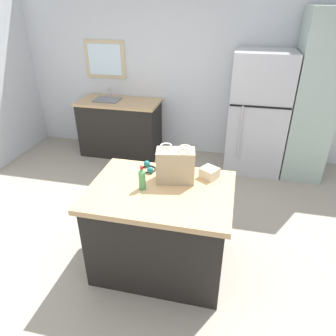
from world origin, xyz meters
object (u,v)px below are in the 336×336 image
Objects in this scene: bottle at (142,179)px; ear_defenders at (149,168)px; tall_cabinet at (313,99)px; small_box at (209,173)px; kitchen_island at (161,228)px; shopping_bag at (175,166)px; refrigerator at (257,114)px.

bottle is 1.09× the size of ear_defenders.
tall_cabinet is 11.15× the size of ear_defenders.
small_box is at bearing -120.74° from tall_cabinet.
tall_cabinet is 2.93m from bottle.
tall_cabinet is at bearing 55.46° from kitchen_island.
kitchen_island is 3.47× the size of shopping_bag.
ear_defenders is at bearing -118.42° from refrigerator.
refrigerator reaches higher than bottle.
shopping_bag is at bearing 37.92° from bottle.
shopping_bag is (0.10, 0.17, 0.59)m from kitchen_island.
tall_cabinet is at bearing 53.27° from bottle.
ear_defenders is (-0.20, 0.31, 0.46)m from kitchen_island.
kitchen_island is 0.59m from ear_defenders.
small_box is (0.39, 0.30, 0.49)m from kitchen_island.
bottle reaches higher than small_box.
kitchen_island is at bearing -124.54° from tall_cabinet.
refrigerator is 4.79× the size of shopping_bag.
tall_cabinet is 6.24× the size of shopping_bag.
shopping_bag is at bearing -26.17° from ear_defenders.
refrigerator is 11.91× the size of small_box.
tall_cabinet is 2.62m from shopping_bag.
bottle reaches higher than ear_defenders.
small_box is 0.64m from bottle.
bottle is at bearing -113.93° from refrigerator.
bottle is at bearing -149.20° from small_box.
kitchen_island is 0.62m from shopping_bag.
kitchen_island is 8.63× the size of small_box.
shopping_bag is at bearing 59.90° from kitchen_island.
bottle is (-0.55, -0.33, 0.05)m from small_box.
tall_cabinet is (1.59, 2.32, 0.70)m from kitchen_island.
shopping_bag reaches higher than kitchen_island.
ear_defenders is at bearing -131.83° from tall_cabinet.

